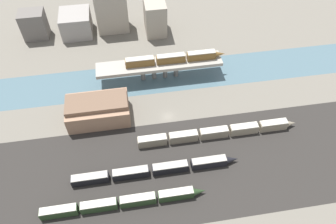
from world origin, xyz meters
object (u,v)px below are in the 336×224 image
Objects in this scene: train_yard_far at (217,132)px; warehouse_building at (98,110)px; train_yard_near at (123,202)px; train_on_bridge at (174,58)px; train_yard_mid at (155,170)px.

warehouse_building reaches higher than train_yard_far.
train_on_bridge is at bearing 65.23° from train_yard_near.
train_on_bridge is at bearing 72.78° from train_yard_mid.
warehouse_building is (-6.73, 38.71, 2.81)m from train_yard_near.
train_on_bridge is 38.92m from warehouse_building.
train_yard_far reaches higher than train_yard_near.
train_on_bridge is 0.80× the size of train_yard_near.
train_on_bridge is 1.80× the size of warehouse_building.
warehouse_building is at bearing 99.87° from train_yard_near.
train_yard_far is 2.56× the size of warehouse_building.
train_yard_near is 43.49m from train_yard_far.
train_yard_near is at bearing -148.94° from train_yard_far.
train_yard_far is at bearing 31.06° from train_yard_near.
warehouse_building reaches higher than train_yard_mid.
train_yard_far is 46.97m from warehouse_building.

